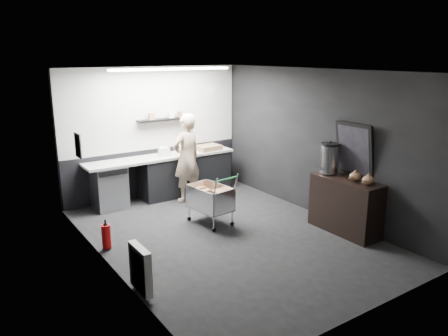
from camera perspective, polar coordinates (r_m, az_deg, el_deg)
floor at (r=7.39m, az=0.48°, el=-8.83°), size 5.50×5.50×0.00m
ceiling at (r=6.77m, az=0.53°, el=12.59°), size 5.50×5.50×0.00m
wall_back at (r=9.31m, az=-9.15°, el=4.65°), size 5.50×0.00×5.50m
wall_front at (r=5.03m, az=18.59°, el=-4.70°), size 5.50×0.00×5.50m
wall_left at (r=6.09m, az=-15.20°, el=-1.08°), size 0.00×5.50×5.50m
wall_right at (r=8.23m, az=12.08°, el=3.18°), size 0.00×5.50×5.50m
kitchen_wall_panel at (r=9.22m, az=-9.22°, el=7.69°), size 3.95×0.02×1.70m
dado_panel at (r=9.48m, az=-8.89°, el=-0.43°), size 3.95×0.02×1.00m
floating_shelf at (r=9.24m, az=-7.74°, el=6.32°), size 1.20×0.22×0.04m
wall_clock at (r=9.85m, az=-1.76°, el=10.07°), size 0.20×0.03×0.20m
poster at (r=7.26m, az=-18.54°, el=2.82°), size 0.02×0.30×0.40m
poster_red_band at (r=7.25m, az=-18.55°, el=3.37°), size 0.02×0.22×0.10m
radiator at (r=5.68m, az=-10.86°, el=-12.84°), size 0.10×0.50×0.60m
ceiling_strip at (r=8.37m, az=-6.84°, el=12.70°), size 2.40×0.20×0.04m
prep_counter at (r=9.27m, az=-7.30°, el=-0.98°), size 3.20×0.61×0.90m
person at (r=8.87m, az=-4.89°, el=1.33°), size 0.72×0.54×1.80m
shopping_cart at (r=7.75m, az=-1.85°, el=-4.16°), size 0.61×0.91×0.94m
sideboard at (r=7.65m, az=15.49°, el=-3.81°), size 0.53×1.24×1.86m
fire_extinguisher at (r=7.07m, az=-15.13°, el=-8.50°), size 0.14×0.14×0.47m
cardboard_box at (r=9.57m, az=-2.08°, el=2.68°), size 0.54×0.43×0.10m
pink_tub at (r=9.32m, az=-5.32°, el=2.54°), size 0.19×0.19×0.19m
white_container at (r=9.06m, az=-7.83°, el=2.09°), size 0.20×0.16×0.18m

